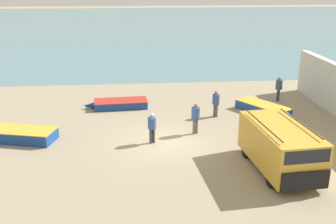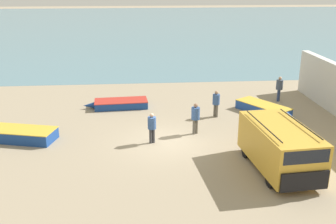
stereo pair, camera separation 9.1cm
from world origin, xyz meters
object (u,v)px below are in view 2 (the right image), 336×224
Objects in this scene: parked_van at (280,146)px; fisherman_3 at (152,125)px; fisherman_2 at (216,101)px; fishing_rowboat_1 at (265,109)px; fishing_rowboat_2 at (119,104)px; fisherman_1 at (196,116)px; fishing_rowboat_0 at (17,134)px; fisherman_0 at (279,87)px.

fisherman_3 is at bearing -127.22° from parked_van.
fishing_rowboat_1 is at bearing 145.40° from fisherman_2.
fisherman_2 is at bearing -116.94° from fishing_rowboat_1.
fisherman_1 is at bearing 127.11° from fishing_rowboat_2.
fishing_rowboat_2 is (-9.17, 1.99, -0.05)m from fishing_rowboat_1.
fishing_rowboat_2 is 6.34m from fisherman_3.
fisherman_2 is (-3.21, -0.33, 0.69)m from fishing_rowboat_1.
fisherman_3 is (7.08, -1.00, 0.66)m from fishing_rowboat_0.
fisherman_3 reaches higher than fishing_rowboat_2.
parked_van is at bearing -46.58° from fishing_rowboat_1.
fishing_rowboat_0 is 2.69× the size of fisherman_0.
parked_van reaches higher than fisherman_2.
fisherman_2 reaches higher than fisherman_3.
fishing_rowboat_1 is 8.35m from fisherman_3.
fisherman_3 is at bearing 82.80° from fisherman_1.
fisherman_2 is (5.96, -2.32, 0.74)m from fishing_rowboat_2.
fishing_rowboat_2 is 2.56× the size of fisherman_2.
fisherman_1 reaches higher than fisherman_3.
fisherman_1 is 3.11m from fisherman_2.
fishing_rowboat_1 is 9.38m from fishing_rowboat_2.
fisherman_2 is 1.01× the size of fisherman_3.
fisherman_1 is at bearing -91.59° from fishing_rowboat_1.
fishing_rowboat_1 is 5.75m from fisherman_1.
fishing_rowboat_0 is 7.18m from fisherman_3.
fishing_rowboat_1 is at bearing -88.06° from fisherman_0.
parked_van is 13.33m from fishing_rowboat_0.
fishing_rowboat_1 is 2.36× the size of fisherman_0.
fishing_rowboat_0 is 2.86× the size of fisherman_3.
fishing_rowboat_0 is (-12.54, 4.45, -0.83)m from parked_van.
fishing_rowboat_0 is 7.22m from fishing_rowboat_2.
fishing_rowboat_2 is at bearing -121.37° from fishing_rowboat_0.
fishing_rowboat_1 is 3.30m from fisherman_2.
fishing_rowboat_0 is at bearing -110.97° from fishing_rowboat_1.
fisherman_3 reaches higher than fishing_rowboat_0.
parked_van is 6.46m from fisherman_3.
fishing_rowboat_0 is at bearing -123.95° from fisherman_0.
fisherman_1 is at bearing 17.14° from fisherman_2.
fisherman_0 is at bearing 178.70° from fishing_rowboat_2.
parked_van is 12.01m from fishing_rowboat_2.
fisherman_0 is 5.70m from fisherman_2.
fishing_rowboat_0 reaches higher than fishing_rowboat_1.
fisherman_3 is (-4.08, -3.69, -0.01)m from fisherman_2.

